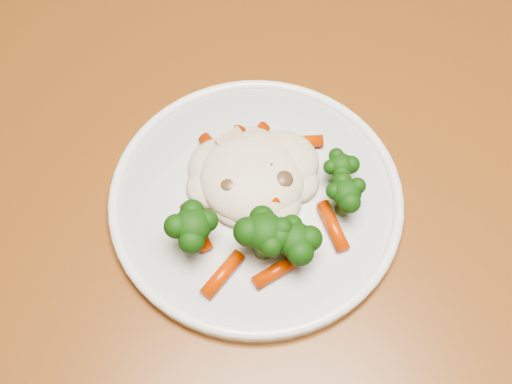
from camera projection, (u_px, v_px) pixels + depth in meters
dining_table at (321, 219)px, 0.68m from camera, size 1.49×1.20×0.75m
plate at (256, 199)px, 0.58m from camera, size 0.26×0.26×0.01m
meal at (261, 195)px, 0.55m from camera, size 0.18×0.16×0.05m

